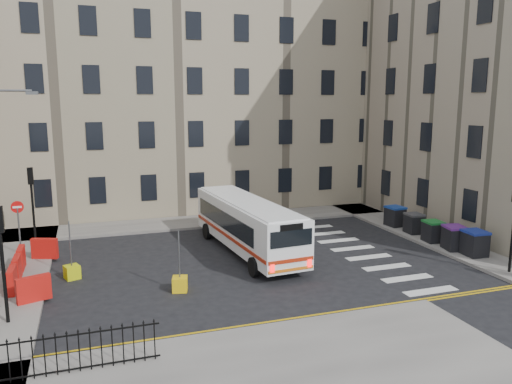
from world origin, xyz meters
TOP-DOWN VIEW (x-y plane):
  - ground at (0.00, 0.00)m, footprint 120.00×120.00m
  - pavement_north at (-6.00, 8.60)m, footprint 36.00×3.20m
  - pavement_east at (9.00, 4.00)m, footprint 2.40×26.00m
  - terrace_north at (-7.00, 15.50)m, footprint 38.30×10.80m
  - traffic_light_nw at (-12.00, 6.50)m, footprint 0.28×0.22m
  - traffic_light_sw at (-12.00, -4.00)m, footprint 0.28×0.22m
  - no_entry_north at (-12.50, 4.50)m, footprint 0.60×0.08m
  - roadworks_barriers at (-11.84, 0.50)m, footprint 1.66×6.26m
  - iron_railings at (-11.25, -8.20)m, footprint 7.80×0.04m
  - bus at (-1.52, 1.54)m, footprint 3.09×10.01m
  - wheelie_bin_a at (8.86, -3.02)m, footprint 1.08×1.22m
  - wheelie_bin_b at (8.61, -1.87)m, footprint 1.19×1.30m
  - wheelie_bin_c at (8.53, -0.28)m, footprint 1.00×1.12m
  - wheelie_bin_d at (8.68, 1.58)m, footprint 0.98×1.10m
  - wheelie_bin_e at (8.62, 3.41)m, footprint 1.05×1.18m
  - bollard_yellow at (-10.00, 0.30)m, footprint 0.77×0.77m
  - bollard_chevron at (-5.77, -2.67)m, footprint 0.73×0.73m

SIDE VIEW (x-z plane):
  - ground at x=0.00m, z-range 0.00..0.00m
  - pavement_north at x=-6.00m, z-range 0.00..0.15m
  - pavement_east at x=9.00m, z-range 0.00..0.15m
  - bollard_yellow at x=-10.00m, z-range 0.00..0.60m
  - bollard_chevron at x=-5.77m, z-range 0.00..0.60m
  - roadworks_barriers at x=-11.84m, z-range 0.15..1.15m
  - wheelie_bin_d at x=8.68m, z-range 0.15..1.30m
  - wheelie_bin_c at x=8.53m, z-range 0.15..1.30m
  - iron_railings at x=-11.25m, z-range 0.15..1.35m
  - wheelie_bin_e at x=8.62m, z-range 0.16..1.36m
  - wheelie_bin_b at x=8.61m, z-range 0.16..1.40m
  - wheelie_bin_a at x=8.86m, z-range 0.16..1.42m
  - bus at x=-1.52m, z-range 0.21..2.88m
  - no_entry_north at x=-12.50m, z-range 0.58..3.58m
  - traffic_light_nw at x=-12.00m, z-range 0.82..4.92m
  - traffic_light_sw at x=-12.00m, z-range 0.82..4.92m
  - terrace_north at x=-7.00m, z-range 0.02..17.22m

